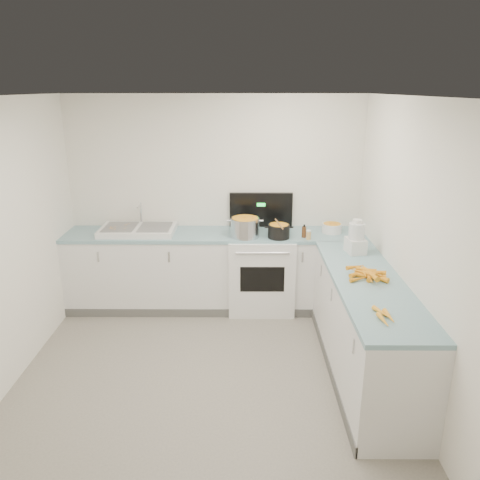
{
  "coord_description": "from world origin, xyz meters",
  "views": [
    {
      "loc": [
        0.32,
        -3.53,
        2.57
      ],
      "look_at": [
        0.3,
        1.1,
        1.05
      ],
      "focal_mm": 35.0,
      "sensor_mm": 36.0,
      "label": 1
    }
  ],
  "objects_px": {
    "black_pot": "(279,232)",
    "spice_jar": "(309,235)",
    "stove": "(261,270)",
    "steel_pot": "(245,228)",
    "sink": "(138,230)",
    "food_processor": "(356,239)",
    "mixing_bowl": "(332,228)",
    "extract_bottle": "(304,232)"
  },
  "relations": [
    {
      "from": "stove",
      "to": "mixing_bowl",
      "type": "distance_m",
      "value": 0.98
    },
    {
      "from": "food_processor",
      "to": "steel_pot",
      "type": "bearing_deg",
      "value": 154.68
    },
    {
      "from": "spice_jar",
      "to": "food_processor",
      "type": "bearing_deg",
      "value": -46.28
    },
    {
      "from": "steel_pot",
      "to": "food_processor",
      "type": "bearing_deg",
      "value": -25.32
    },
    {
      "from": "spice_jar",
      "to": "sink",
      "type": "bearing_deg",
      "value": 173.13
    },
    {
      "from": "sink",
      "to": "black_pot",
      "type": "xyz_separation_m",
      "value": [
        1.64,
        -0.18,
        0.03
      ]
    },
    {
      "from": "food_processor",
      "to": "stove",
      "type": "bearing_deg",
      "value": 144.77
    },
    {
      "from": "sink",
      "to": "stove",
      "type": "bearing_deg",
      "value": -0.62
    },
    {
      "from": "sink",
      "to": "food_processor",
      "type": "xyz_separation_m",
      "value": [
        2.39,
        -0.68,
        0.11
      ]
    },
    {
      "from": "steel_pot",
      "to": "mixing_bowl",
      "type": "height_order",
      "value": "steel_pot"
    },
    {
      "from": "steel_pot",
      "to": "food_processor",
      "type": "relative_size",
      "value": 0.93
    },
    {
      "from": "sink",
      "to": "black_pot",
      "type": "bearing_deg",
      "value": -6.32
    },
    {
      "from": "extract_bottle",
      "to": "steel_pot",
      "type": "bearing_deg",
      "value": 178.3
    },
    {
      "from": "stove",
      "to": "sink",
      "type": "distance_m",
      "value": 1.54
    },
    {
      "from": "black_pot",
      "to": "spice_jar",
      "type": "distance_m",
      "value": 0.34
    },
    {
      "from": "stove",
      "to": "steel_pot",
      "type": "height_order",
      "value": "stove"
    },
    {
      "from": "steel_pot",
      "to": "spice_jar",
      "type": "relative_size",
      "value": 3.6
    },
    {
      "from": "mixing_bowl",
      "to": "spice_jar",
      "type": "relative_size",
      "value": 2.56
    },
    {
      "from": "black_pot",
      "to": "spice_jar",
      "type": "bearing_deg",
      "value": -9.57
    },
    {
      "from": "steel_pot",
      "to": "extract_bottle",
      "type": "bearing_deg",
      "value": -1.7
    },
    {
      "from": "mixing_bowl",
      "to": "food_processor",
      "type": "bearing_deg",
      "value": -80.81
    },
    {
      "from": "steel_pot",
      "to": "stove",
      "type": "bearing_deg",
      "value": 32.85
    },
    {
      "from": "steel_pot",
      "to": "spice_jar",
      "type": "distance_m",
      "value": 0.72
    },
    {
      "from": "mixing_bowl",
      "to": "food_processor",
      "type": "height_order",
      "value": "food_processor"
    },
    {
      "from": "sink",
      "to": "mixing_bowl",
      "type": "distance_m",
      "value": 2.28
    },
    {
      "from": "black_pot",
      "to": "spice_jar",
      "type": "height_order",
      "value": "black_pot"
    },
    {
      "from": "spice_jar",
      "to": "food_processor",
      "type": "height_order",
      "value": "food_processor"
    },
    {
      "from": "spice_jar",
      "to": "food_processor",
      "type": "relative_size",
      "value": 0.26
    },
    {
      "from": "sink",
      "to": "spice_jar",
      "type": "xyz_separation_m",
      "value": [
        1.97,
        -0.24,
        0.01
      ]
    },
    {
      "from": "extract_bottle",
      "to": "sink",
      "type": "bearing_deg",
      "value": 175.2
    },
    {
      "from": "black_pot",
      "to": "extract_bottle",
      "type": "relative_size",
      "value": 1.95
    },
    {
      "from": "mixing_bowl",
      "to": "stove",
      "type": "bearing_deg",
      "value": -177.22
    },
    {
      "from": "stove",
      "to": "mixing_bowl",
      "type": "bearing_deg",
      "value": 2.78
    },
    {
      "from": "steel_pot",
      "to": "mixing_bowl",
      "type": "bearing_deg",
      "value": 9.25
    },
    {
      "from": "black_pot",
      "to": "stove",
      "type": "bearing_deg",
      "value": 138.37
    },
    {
      "from": "steel_pot",
      "to": "spice_jar",
      "type": "bearing_deg",
      "value": -7.61
    },
    {
      "from": "black_pot",
      "to": "mixing_bowl",
      "type": "bearing_deg",
      "value": 17.86
    },
    {
      "from": "extract_bottle",
      "to": "food_processor",
      "type": "distance_m",
      "value": 0.7
    },
    {
      "from": "sink",
      "to": "steel_pot",
      "type": "bearing_deg",
      "value": -6.45
    },
    {
      "from": "steel_pot",
      "to": "mixing_bowl",
      "type": "xyz_separation_m",
      "value": [
        1.02,
        0.17,
        -0.05
      ]
    },
    {
      "from": "steel_pot",
      "to": "black_pot",
      "type": "relative_size",
      "value": 1.34
    },
    {
      "from": "sink",
      "to": "spice_jar",
      "type": "bearing_deg",
      "value": -6.87
    }
  ]
}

